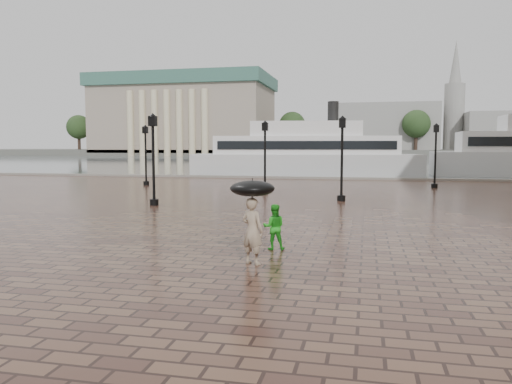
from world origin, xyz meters
TOP-DOWN VIEW (x-y plane):
  - ground at (0.00, 0.00)m, footprint 300.00×300.00m
  - harbour_water at (0.00, 92.00)m, footprint 240.00×240.00m
  - quay_edge at (0.00, 32.00)m, footprint 80.00×0.60m
  - far_shore at (0.00, 160.00)m, footprint 300.00×60.00m
  - museum at (-55.00, 144.61)m, footprint 57.00×32.50m
  - far_trees at (0.00, 138.00)m, footprint 188.00×8.00m
  - street_lamps at (-1.60, 17.60)m, footprint 21.44×14.44m
  - adult_pedestrian at (1.58, -1.15)m, footprint 0.72×0.62m
  - child_pedestrian at (1.78, 0.70)m, footprint 0.71×0.60m
  - ferry_near at (-1.71, 37.00)m, footprint 22.98×8.39m
  - umbrella at (1.58, -1.15)m, footprint 1.10×1.10m

SIDE VIEW (x-z plane):
  - ground at x=0.00m, z-range 0.00..0.00m
  - harbour_water at x=0.00m, z-range 0.00..0.00m
  - quay_edge at x=0.00m, z-range -0.15..0.15m
  - child_pedestrian at x=1.78m, z-range 0.00..1.29m
  - adult_pedestrian at x=1.58m, z-range 0.00..1.66m
  - far_shore at x=0.00m, z-range 0.00..2.00m
  - umbrella at x=1.58m, z-range 1.31..2.45m
  - ferry_near at x=-1.71m, z-range -1.47..5.90m
  - street_lamps at x=-1.60m, z-range 0.13..4.53m
  - far_trees at x=0.00m, z-range 2.67..16.17m
  - museum at x=-55.00m, z-range 0.91..26.91m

